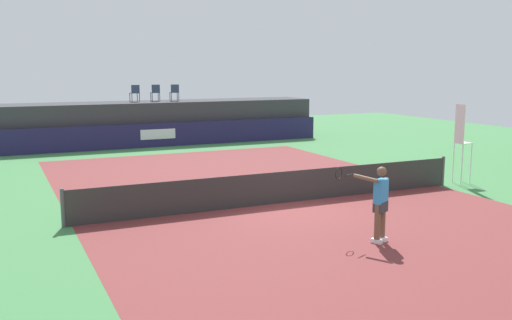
{
  "coord_description": "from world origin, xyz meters",
  "views": [
    {
      "loc": [
        -7.65,
        -14.66,
        3.98
      ],
      "look_at": [
        0.08,
        2.0,
        1.0
      ],
      "focal_mm": 39.99,
      "sensor_mm": 36.0,
      "label": 1
    }
  ],
  "objects_px": {
    "spectator_chair_center": "(175,92)",
    "net_post_near": "(63,208)",
    "spectator_chair_left": "(155,92)",
    "tennis_player": "(379,201)",
    "net_post_far": "(443,171)",
    "umpire_chair": "(461,138)",
    "spectator_chair_far_left": "(135,92)"
  },
  "relations": [
    {
      "from": "spectator_chair_far_left",
      "to": "spectator_chair_left",
      "type": "height_order",
      "value": "same"
    },
    {
      "from": "net_post_near",
      "to": "tennis_player",
      "type": "relative_size",
      "value": 0.56
    },
    {
      "from": "spectator_chair_center",
      "to": "net_post_near",
      "type": "relative_size",
      "value": 0.89
    },
    {
      "from": "spectator_chair_left",
      "to": "spectator_chair_center",
      "type": "xyz_separation_m",
      "value": [
        1.01,
        -0.19,
        0.0
      ]
    },
    {
      "from": "net_post_near",
      "to": "spectator_chair_left",
      "type": "bearing_deg",
      "value": 66.98
    },
    {
      "from": "spectator_chair_far_left",
      "to": "net_post_far",
      "type": "distance_m",
      "value": 17.11
    },
    {
      "from": "net_post_far",
      "to": "tennis_player",
      "type": "height_order",
      "value": "tennis_player"
    },
    {
      "from": "spectator_chair_far_left",
      "to": "spectator_chair_left",
      "type": "bearing_deg",
      "value": 0.96
    },
    {
      "from": "spectator_chair_far_left",
      "to": "spectator_chair_left",
      "type": "distance_m",
      "value": 1.11
    },
    {
      "from": "spectator_chair_far_left",
      "to": "net_post_far",
      "type": "bearing_deg",
      "value": -65.94
    },
    {
      "from": "spectator_chair_left",
      "to": "umpire_chair",
      "type": "bearing_deg",
      "value": -67.12
    },
    {
      "from": "spectator_chair_far_left",
      "to": "spectator_chair_center",
      "type": "distance_m",
      "value": 2.12
    },
    {
      "from": "net_post_near",
      "to": "tennis_player",
      "type": "height_order",
      "value": "tennis_player"
    },
    {
      "from": "spectator_chair_far_left",
      "to": "net_post_far",
      "type": "height_order",
      "value": "spectator_chair_far_left"
    },
    {
      "from": "umpire_chair",
      "to": "net_post_near",
      "type": "distance_m",
      "value": 13.19
    },
    {
      "from": "spectator_chair_far_left",
      "to": "tennis_player",
      "type": "xyz_separation_m",
      "value": [
        0.98,
        -19.82,
        -1.73
      ]
    },
    {
      "from": "umpire_chair",
      "to": "net_post_far",
      "type": "xyz_separation_m",
      "value": [
        -0.74,
        -0.0,
        -1.09
      ]
    },
    {
      "from": "spectator_chair_left",
      "to": "umpire_chair",
      "type": "relative_size",
      "value": 0.32
    },
    {
      "from": "spectator_chair_far_left",
      "to": "tennis_player",
      "type": "bearing_deg",
      "value": -87.18
    },
    {
      "from": "tennis_player",
      "to": "net_post_near",
      "type": "bearing_deg",
      "value": 146.18
    },
    {
      "from": "spectator_chair_far_left",
      "to": "net_post_near",
      "type": "distance_m",
      "value": 16.58
    },
    {
      "from": "spectator_chair_center",
      "to": "umpire_chair",
      "type": "distance_m",
      "value": 16.33
    },
    {
      "from": "net_post_near",
      "to": "spectator_chair_center",
      "type": "bearing_deg",
      "value": 63.62
    },
    {
      "from": "spectator_chair_left",
      "to": "net_post_far",
      "type": "relative_size",
      "value": 0.89
    },
    {
      "from": "spectator_chair_left",
      "to": "net_post_far",
      "type": "xyz_separation_m",
      "value": [
        5.81,
        -15.52,
        -2.19
      ]
    },
    {
      "from": "umpire_chair",
      "to": "spectator_chair_left",
      "type": "bearing_deg",
      "value": 112.88
    },
    {
      "from": "spectator_chair_far_left",
      "to": "umpire_chair",
      "type": "height_order",
      "value": "spectator_chair_far_left"
    },
    {
      "from": "umpire_chair",
      "to": "net_post_far",
      "type": "height_order",
      "value": "umpire_chair"
    },
    {
      "from": "net_post_far",
      "to": "umpire_chair",
      "type": "bearing_deg",
      "value": 0.14
    },
    {
      "from": "spectator_chair_far_left",
      "to": "umpire_chair",
      "type": "relative_size",
      "value": 0.32
    },
    {
      "from": "spectator_chair_center",
      "to": "net_post_near",
      "type": "xyz_separation_m",
      "value": [
        -7.6,
        -15.32,
        -2.19
      ]
    },
    {
      "from": "umpire_chair",
      "to": "tennis_player",
      "type": "relative_size",
      "value": 1.56
    }
  ]
}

